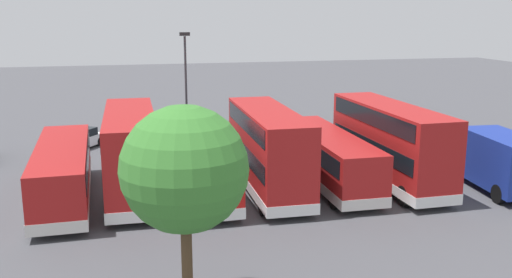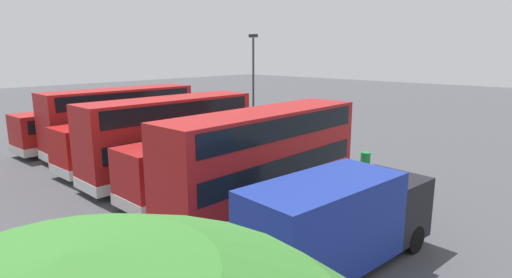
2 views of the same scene
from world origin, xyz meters
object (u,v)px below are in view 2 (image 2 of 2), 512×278
object	(u,v)px
bus_double_decker_fifth	(121,119)
bus_single_deck_sixth	(97,125)
bus_double_decker_third	(170,135)
bus_single_deck_second	(223,159)
bus_double_decker_near_end	(265,157)
car_small_green	(159,114)
car_hatchback_silver	(214,118)
lamp_post_tall	(253,80)
box_truck_blue	(340,220)
waste_bin_yellow	(365,160)
bus_single_deck_fourth	(143,139)

from	to	relation	value
bus_double_decker_fifth	bus_single_deck_sixth	world-z (taller)	bus_double_decker_fifth
bus_double_decker_fifth	bus_single_deck_sixth	size ratio (longest dim) A/B	0.90
bus_double_decker_third	bus_single_deck_sixth	size ratio (longest dim) A/B	0.88
bus_double_decker_third	bus_double_decker_fifth	size ratio (longest dim) A/B	0.97
bus_single_deck_second	bus_double_decker_fifth	bearing A→B (deg)	-2.11
bus_double_decker_near_end	car_small_green	world-z (taller)	bus_double_decker_near_end
bus_double_decker_fifth	bus_single_deck_sixth	xyz separation A→B (m)	(3.50, 0.09, -0.82)
car_hatchback_silver	bus_single_deck_sixth	bearing A→B (deg)	90.61
car_small_green	lamp_post_tall	xyz separation A→B (m)	(-13.92, 0.53, 4.16)
bus_double_decker_third	bus_single_deck_sixth	xyz separation A→B (m)	(10.76, -0.97, -0.82)
box_truck_blue	car_small_green	size ratio (longest dim) A/B	1.63
bus_double_decker_third	waste_bin_yellow	size ratio (longest dim) A/B	10.68
lamp_post_tall	bus_double_decker_fifth	bearing A→B (deg)	65.94
bus_double_decker_fifth	car_small_green	size ratio (longest dim) A/B	2.22
bus_double_decker_near_end	bus_single_deck_sixth	size ratio (longest dim) A/B	0.93
bus_single_deck_sixth	car_hatchback_silver	xyz separation A→B (m)	(0.13, -11.84, -0.92)
bus_single_deck_second	car_hatchback_silver	bearing A→B (deg)	-39.81
bus_double_decker_third	bus_single_deck_fourth	xyz separation A→B (m)	(3.73, -0.55, -0.82)
bus_double_decker_third	waste_bin_yellow	distance (m)	11.98
bus_single_deck_fourth	box_truck_blue	distance (m)	16.39
bus_double_decker_near_end	bus_single_deck_second	world-z (taller)	bus_double_decker_near_end
bus_double_decker_third	bus_single_deck_fourth	bearing A→B (deg)	-8.40
car_small_green	bus_double_decker_fifth	bearing A→B (deg)	135.52
waste_bin_yellow	bus_single_deck_second	bearing A→B (deg)	68.96
bus_double_decker_third	lamp_post_tall	size ratio (longest dim) A/B	1.22
bus_single_deck_second	car_small_green	world-z (taller)	bus_single_deck_second
bus_double_decker_near_end	bus_single_deck_second	xyz separation A→B (m)	(3.47, -0.69, -0.83)
car_hatchback_silver	car_small_green	distance (m)	6.56
bus_double_decker_third	bus_double_decker_fifth	world-z (taller)	same
bus_double_decker_third	box_truck_blue	xyz separation A→B (m)	(-12.42, 2.23, -0.74)
bus_double_decker_third	bus_single_deck_fourth	world-z (taller)	bus_double_decker_third
box_truck_blue	car_small_green	world-z (taller)	box_truck_blue
bus_double_decker_fifth	lamp_post_tall	bearing A→B (deg)	-114.06
bus_double_decker_third	car_small_green	size ratio (longest dim) A/B	2.15
bus_single_deck_fourth	car_hatchback_silver	world-z (taller)	bus_single_deck_fourth
bus_double_decker_near_end	bus_single_deck_second	distance (m)	3.63
bus_single_deck_sixth	box_truck_blue	size ratio (longest dim) A/B	1.50
car_hatchback_silver	waste_bin_yellow	distance (m)	18.28
bus_double_decker_third	lamp_post_tall	xyz separation A→B (m)	(3.19, -10.19, 2.41)
bus_single_deck_second	bus_double_decker_fifth	xyz separation A→B (m)	(10.96, -0.40, 0.82)
bus_single_deck_fourth	car_small_green	distance (m)	16.83
bus_single_deck_sixth	box_truck_blue	distance (m)	23.41
car_small_green	bus_single_deck_fourth	bearing A→B (deg)	142.75
box_truck_blue	bus_double_decker_near_end	bearing A→B (deg)	-22.68
bus_double_decker_near_end	bus_single_deck_fourth	distance (m)	10.94
lamp_post_tall	bus_single_deck_sixth	bearing A→B (deg)	50.60
bus_single_deck_fourth	lamp_post_tall	size ratio (longest dim) A/B	1.30
bus_double_decker_third	bus_single_deck_fourth	distance (m)	3.86
bus_single_deck_fourth	bus_single_deck_sixth	distance (m)	7.05
bus_double_decker_near_end	car_small_green	bearing A→B (deg)	-23.90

